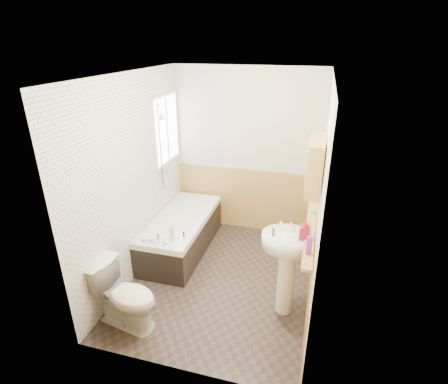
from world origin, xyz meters
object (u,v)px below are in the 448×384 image
(bathtub, at_px, (182,232))
(toilet, at_px, (125,296))
(sink, at_px, (288,258))
(medicine_cabinet, at_px, (315,165))
(pine_shelf, at_px, (310,230))

(bathtub, relative_size, toilet, 2.22)
(sink, bearing_deg, bathtub, 158.28)
(toilet, xyz_separation_m, sink, (1.60, 0.64, 0.34))
(bathtub, bearing_deg, medicine_cabinet, -23.52)
(sink, distance_m, pine_shelf, 0.38)
(bathtub, bearing_deg, pine_shelf, -22.71)
(sink, xyz_separation_m, pine_shelf, (0.20, 0.13, 0.29))
(pine_shelf, xyz_separation_m, medicine_cabinet, (-0.03, -0.02, 0.72))
(bathtub, distance_m, pine_shelf, 2.05)
(medicine_cabinet, bearing_deg, bathtub, 156.48)
(bathtub, height_order, sink, sink)
(toilet, height_order, medicine_cabinet, medicine_cabinet)
(bathtub, bearing_deg, sink, -28.88)
(sink, bearing_deg, medicine_cabinet, 39.27)
(bathtub, relative_size, sink, 1.49)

